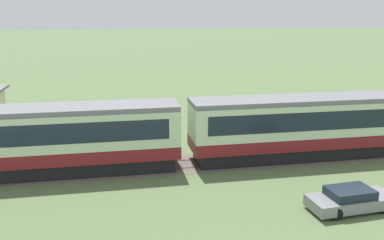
# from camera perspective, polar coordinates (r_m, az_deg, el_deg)

# --- Properties ---
(passenger_train) EXTENTS (76.31, 3.18, 4.18)m
(passenger_train) POSITION_cam_1_polar(r_m,az_deg,el_deg) (26.11, -0.50, -1.41)
(passenger_train) COLOR maroon
(passenger_train) RESTS_ON ground_plane
(railway_track) EXTENTS (117.64, 3.60, 0.04)m
(railway_track) POSITION_cam_1_polar(r_m,az_deg,el_deg) (26.46, -10.93, -6.73)
(railway_track) COLOR #665B51
(railway_track) RESTS_ON ground_plane
(parked_car_grey) EXTENTS (4.47, 2.02, 1.15)m
(parked_car_grey) POSITION_cam_1_polar(r_m,az_deg,el_deg) (22.08, 21.42, -10.33)
(parked_car_grey) COLOR gray
(parked_car_grey) RESTS_ON ground_plane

